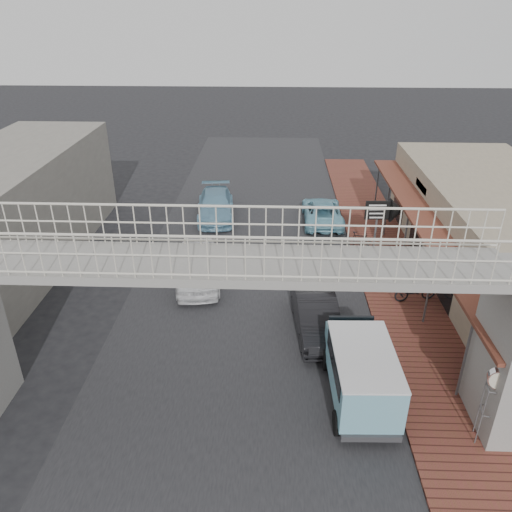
# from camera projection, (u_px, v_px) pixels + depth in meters

# --- Properties ---
(ground) EXTENTS (120.00, 120.00, 0.00)m
(ground) POSITION_uv_depth(u_px,v_px,m) (243.00, 335.00, 18.58)
(ground) COLOR black
(ground) RESTS_ON ground
(road_strip) EXTENTS (10.00, 60.00, 0.01)m
(road_strip) POSITION_uv_depth(u_px,v_px,m) (243.00, 335.00, 18.57)
(road_strip) COLOR black
(road_strip) RESTS_ON ground
(sidewalk) EXTENTS (3.00, 40.00, 0.10)m
(sidewalk) POSITION_uv_depth(u_px,v_px,m) (401.00, 295.00, 21.00)
(sidewalk) COLOR brown
(sidewalk) RESTS_ON ground
(shophouse_row) EXTENTS (7.20, 18.00, 4.00)m
(shophouse_row) POSITION_uv_depth(u_px,v_px,m) (509.00, 245.00, 20.85)
(shophouse_row) COLOR gray
(shophouse_row) RESTS_ON ground
(footbridge) EXTENTS (16.40, 2.40, 6.34)m
(footbridge) POSITION_uv_depth(u_px,v_px,m) (232.00, 328.00, 13.57)
(footbridge) COLOR gray
(footbridge) RESTS_ON ground
(building_far_left) EXTENTS (5.00, 14.00, 5.00)m
(building_far_left) POSITION_uv_depth(u_px,v_px,m) (14.00, 209.00, 23.13)
(building_far_left) COLOR gray
(building_far_left) RESTS_ON ground
(white_hatchback) EXTENTS (2.44, 4.80, 1.56)m
(white_hatchback) POSITION_uv_depth(u_px,v_px,m) (198.00, 266.00, 21.79)
(white_hatchback) COLOR white
(white_hatchback) RESTS_ON ground
(dark_sedan) EXTENTS (1.87, 4.39, 1.41)m
(dark_sedan) POSITION_uv_depth(u_px,v_px,m) (316.00, 315.00, 18.52)
(dark_sedan) COLOR black
(dark_sedan) RESTS_ON ground
(angkot_curb) EXTENTS (2.10, 4.52, 1.25)m
(angkot_curb) POSITION_uv_depth(u_px,v_px,m) (322.00, 212.00, 27.76)
(angkot_curb) COLOR #72B2C7
(angkot_curb) RESTS_ON ground
(angkot_far) EXTENTS (2.45, 5.05, 1.42)m
(angkot_far) POSITION_uv_depth(u_px,v_px,m) (216.00, 205.00, 28.39)
(angkot_far) COLOR #6899B5
(angkot_far) RESTS_ON ground
(angkot_van) EXTENTS (1.97, 4.11, 1.99)m
(angkot_van) POSITION_uv_depth(u_px,v_px,m) (362.00, 368.00, 14.99)
(angkot_van) COLOR black
(angkot_van) RESTS_ON ground
(motorcycle_near) EXTENTS (1.87, 0.97, 0.93)m
(motorcycle_near) POSITION_uv_depth(u_px,v_px,m) (415.00, 290.00, 20.35)
(motorcycle_near) COLOR black
(motorcycle_near) RESTS_ON sidewalk
(motorcycle_far) EXTENTS (1.56, 0.91, 0.90)m
(motorcycle_far) POSITION_uv_depth(u_px,v_px,m) (359.00, 241.00, 24.57)
(motorcycle_far) COLOR black
(motorcycle_far) RESTS_ON sidewalk
(street_clock) EXTENTS (0.64, 0.57, 2.47)m
(street_clock) POSITION_uv_depth(u_px,v_px,m) (498.00, 382.00, 13.13)
(street_clock) COLOR #59595B
(street_clock) RESTS_ON sidewalk
(arrow_sign) EXTENTS (1.76, 1.12, 3.03)m
(arrow_sign) POSITION_uv_depth(u_px,v_px,m) (394.00, 211.00, 22.76)
(arrow_sign) COLOR #59595B
(arrow_sign) RESTS_ON sidewalk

